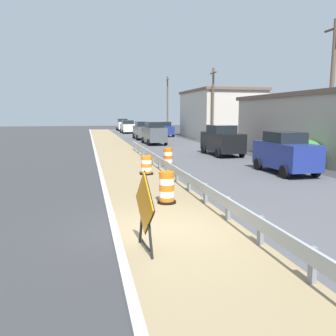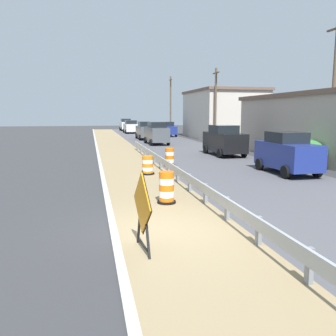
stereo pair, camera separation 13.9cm
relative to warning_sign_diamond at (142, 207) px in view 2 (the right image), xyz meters
name	(u,v)px [view 2 (the right image)]	position (x,y,z in m)	size (l,w,h in m)	color
ground_plane	(164,232)	(0.73, 1.16, -1.03)	(160.00, 160.00, 0.00)	#333335
median_dirt_strip	(182,230)	(1.23, 1.16, -1.03)	(3.40, 120.00, 0.01)	#8E7A56
curb_near_edge	(114,235)	(-0.57, 1.16, -1.03)	(0.20, 120.00, 0.11)	#ADADA8
guardrail_median	(256,224)	(2.69, -0.23, -0.51)	(0.18, 46.25, 0.71)	#999EA3
warning_sign_diamond	(142,207)	(0.00, 0.00, 0.00)	(0.21, 1.49, 1.88)	black
traffic_barrel_nearest	(167,189)	(1.44, 4.11, -0.53)	(0.65, 0.65, 1.11)	orange
traffic_barrel_close	(148,166)	(1.72, 10.04, -0.61)	(0.70, 0.70, 0.95)	orange
traffic_barrel_mid	(170,158)	(3.44, 12.57, -0.55)	(0.66, 0.66, 1.07)	orange
car_lead_near_lane	(131,127)	(5.05, 47.46, -0.03)	(2.08, 4.63, 1.99)	silver
car_trailing_near_lane	(224,140)	(8.57, 16.99, 0.08)	(2.16, 4.39, 2.23)	black
car_lead_far_lane	(145,130)	(5.30, 34.12, 0.03)	(1.93, 4.70, 2.12)	#4C5156
car_mid_far_lane	(167,129)	(8.99, 39.23, -0.06)	(2.11, 4.64, 1.95)	navy
car_trailing_far_lane	(157,133)	(5.38, 27.24, 0.09)	(2.05, 4.44, 2.24)	#4C5156
car_distant_a	(287,153)	(8.83, 8.77, 0.04)	(1.95, 4.05, 2.16)	navy
car_distant_b	(126,125)	(5.06, 55.46, 0.02)	(2.02, 4.16, 2.11)	silver
roadside_shop_near	(335,126)	(15.60, 14.04, 1.21)	(7.91, 15.26, 4.47)	#AD9E8E
roadside_shop_far	(223,114)	(15.14, 34.44, 1.93)	(7.65, 11.57, 5.91)	beige
utility_pole_near	(334,92)	(12.30, 10.06, 3.23)	(0.24, 1.80, 8.21)	brown
utility_pole_mid	(216,104)	(12.01, 28.50, 3.01)	(0.24, 1.80, 7.77)	brown
utility_pole_far	(171,104)	(11.47, 47.72, 3.51)	(0.24, 1.80, 8.77)	brown
bush_roadside	(303,153)	(10.99, 10.62, -0.21)	(2.60, 2.60, 1.64)	#337533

